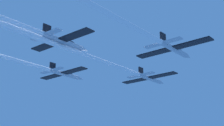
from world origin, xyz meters
name	(u,v)px	position (x,y,z in m)	size (l,w,h in m)	color
jet_lead	(106,63)	(0.24, -16.91, -0.39)	(15.36, 54.73, 2.54)	#B2BAC6
jet_left_wing	(2,57)	(-15.63, -32.09, 0.53)	(15.36, 56.12, 2.54)	#B2BAC6
jet_right_wing	(120,20)	(15.30, -31.06, -0.32)	(15.36, 54.16, 2.54)	#B2BAC6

